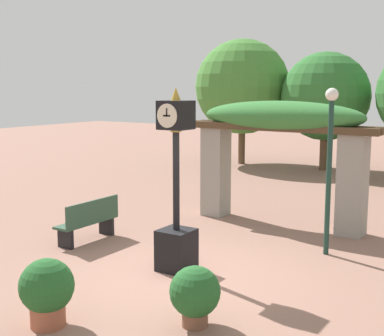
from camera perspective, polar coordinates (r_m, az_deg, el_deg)
ground_plane at (r=9.44m, az=-1.15°, el=-11.22°), size 60.00×60.00×0.00m
pedestal_clock at (r=9.30m, az=-1.69°, el=-3.60°), size 0.57×0.57×3.20m
pergola at (r=12.48m, az=9.38°, el=3.53°), size 4.59×1.16×2.89m
potted_plant_near_left at (r=7.38m, az=0.32°, el=-13.25°), size 0.70×0.70×0.83m
potted_plant_near_right at (r=7.61m, az=-15.23°, el=-12.44°), size 0.74×0.74×0.94m
park_bench at (r=11.39m, az=-10.95°, el=-5.59°), size 0.42×1.51×0.89m
lamp_post at (r=10.38m, az=14.48°, el=1.67°), size 0.24×0.24×3.19m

